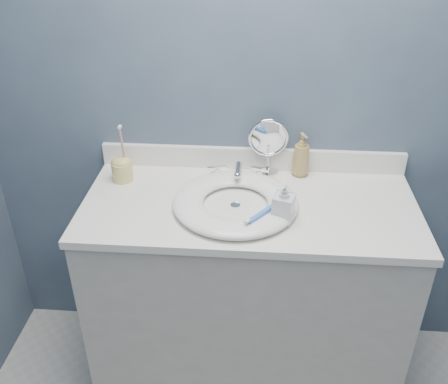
# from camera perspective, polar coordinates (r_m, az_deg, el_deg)

# --- Properties ---
(back_wall) EXTENTS (2.20, 0.02, 2.40)m
(back_wall) POSITION_cam_1_polar(r_m,az_deg,el_deg) (1.93, 3.45, 11.28)
(back_wall) COLOR #414D62
(back_wall) RESTS_ON ground
(vanity_cabinet) EXTENTS (1.20, 0.55, 0.85)m
(vanity_cabinet) POSITION_cam_1_polar(r_m,az_deg,el_deg) (2.10, 2.59, -11.77)
(vanity_cabinet) COLOR #BDB7AD
(vanity_cabinet) RESTS_ON ground
(countertop) EXTENTS (1.22, 0.57, 0.03)m
(countertop) POSITION_cam_1_polar(r_m,az_deg,el_deg) (1.83, 2.91, -1.63)
(countertop) COLOR white
(countertop) RESTS_ON vanity_cabinet
(backsplash) EXTENTS (1.22, 0.02, 0.09)m
(backsplash) POSITION_cam_1_polar(r_m,az_deg,el_deg) (2.03, 3.20, 3.83)
(backsplash) COLOR white
(backsplash) RESTS_ON countertop
(basin) EXTENTS (0.45, 0.45, 0.04)m
(basin) POSITION_cam_1_polar(r_m,az_deg,el_deg) (1.79, 1.31, -1.18)
(basin) COLOR white
(basin) RESTS_ON countertop
(drain) EXTENTS (0.04, 0.04, 0.01)m
(drain) POSITION_cam_1_polar(r_m,az_deg,el_deg) (1.79, 1.30, -1.58)
(drain) COLOR silver
(drain) RESTS_ON countertop
(faucet) EXTENTS (0.25, 0.13, 0.07)m
(faucet) POSITION_cam_1_polar(r_m,az_deg,el_deg) (1.95, 1.64, 2.14)
(faucet) COLOR silver
(faucet) RESTS_ON countertop
(makeup_mirror) EXTENTS (0.16, 0.09, 0.23)m
(makeup_mirror) POSITION_cam_1_polar(r_m,az_deg,el_deg) (1.96, 5.08, 5.50)
(makeup_mirror) COLOR silver
(makeup_mirror) RESTS_ON countertop
(soap_bottle_amber) EXTENTS (0.09, 0.09, 0.18)m
(soap_bottle_amber) POSITION_cam_1_polar(r_m,az_deg,el_deg) (1.98, 8.84, 4.23)
(soap_bottle_amber) COLOR #A8894C
(soap_bottle_amber) RESTS_ON countertop
(soap_bottle_clear) EXTENTS (0.08, 0.09, 0.15)m
(soap_bottle_clear) POSITION_cam_1_polar(r_m,az_deg,el_deg) (1.69, 6.84, -1.20)
(soap_bottle_clear) COLOR silver
(soap_bottle_clear) RESTS_ON countertop
(toothbrush_holder) EXTENTS (0.08, 0.08, 0.23)m
(toothbrush_holder) POSITION_cam_1_polar(r_m,az_deg,el_deg) (1.98, -11.58, 2.72)
(toothbrush_holder) COLOR #D6C46B
(toothbrush_holder) RESTS_ON countertop
(toothbrush_lying) EXTENTS (0.12, 0.15, 0.02)m
(toothbrush_lying) POSITION_cam_1_polar(r_m,az_deg,el_deg) (1.68, 4.36, -2.45)
(toothbrush_lying) COLOR #3C75D6
(toothbrush_lying) RESTS_ON basin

